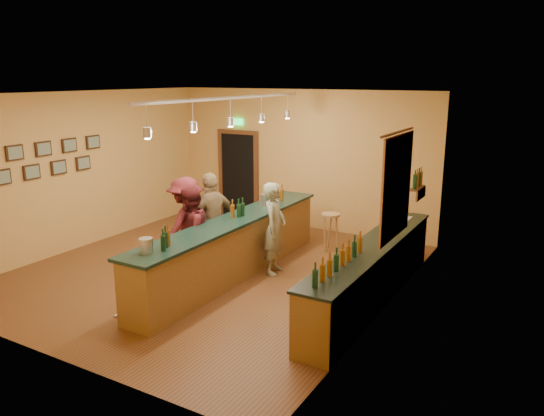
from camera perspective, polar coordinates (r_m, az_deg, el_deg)
The scene contains 18 objects.
floor at distance 9.88m, azimuth -6.42°, elevation -6.77°, with size 7.00×7.00×0.00m, color #593119.
ceiling at distance 9.24m, azimuth -6.97°, elevation 12.11°, with size 6.50×7.00×0.02m, color silver.
wall_back at distance 12.36m, azimuth 3.04°, elevation 5.23°, with size 6.50×0.02×3.20m, color #DD9C53.
wall_front at distance 7.03m, azimuth -23.91°, elevation -2.88°, with size 6.50×0.02×3.20m, color #DD9C53.
wall_left at distance 11.63m, azimuth -19.69°, elevation 3.86°, with size 0.02×7.00×3.20m, color #DD9C53.
wall_right at distance 7.97m, azimuth 12.46°, elevation -0.06°, with size 0.02×7.00×3.20m, color #DD9C53.
doorway at distance 13.27m, azimuth -3.61°, elevation 3.76°, with size 1.15×0.09×2.48m.
tapestry at distance 8.29m, azimuth 13.27°, elevation 2.21°, with size 0.03×1.40×1.60m, color maroon.
bottle_shelf at distance 9.76m, azimuth 15.46°, elevation 2.73°, with size 0.17×0.55×0.54m.
picture_grid at distance 11.09m, azimuth -22.64°, elevation 4.96°, with size 0.06×2.20×0.70m, color #382111, non-canonical shape.
back_counter at distance 8.54m, azimuth 10.64°, elevation -6.83°, with size 0.60×4.55×1.27m.
tasting_bar at distance 9.42m, azimuth -4.24°, elevation -3.86°, with size 0.73×5.10×1.38m.
pendant_track at distance 8.98m, azimuth -4.50°, elevation 10.73°, with size 0.11×4.60×0.50m.
bartender at distance 9.50m, azimuth 0.27°, elevation -2.21°, with size 0.61×0.40×1.67m, color gray.
customer_a at distance 9.29m, azimuth -8.76°, elevation -2.77°, with size 0.81×0.63×1.67m, color #59191E.
customer_b at distance 9.76m, azimuth -6.44°, elevation -1.44°, with size 1.06×0.44×1.81m, color #997A51.
customer_c at distance 9.69m, azimuth -9.20°, elevation -1.82°, with size 1.13×0.65×1.75m, color #59191E.
bar_stool at distance 10.84m, azimuth 6.34°, elevation -1.33°, with size 0.38×0.38×0.78m.
Camera 1 is at (5.53, -7.39, 3.51)m, focal length 35.00 mm.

